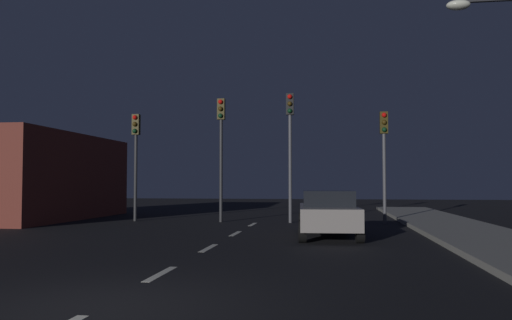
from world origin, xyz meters
TOP-DOWN VIEW (x-y plane):
  - ground_plane at (0.00, 7.00)m, footprint 80.00×80.00m
  - sidewalk_curb_right at (7.50, 7.00)m, footprint 3.00×40.00m
  - lane_stripe_second at (0.00, 2.60)m, footprint 0.16×1.60m
  - lane_stripe_third at (0.00, 6.40)m, footprint 0.16×1.60m
  - lane_stripe_fourth at (0.00, 10.20)m, footprint 0.16×1.60m
  - lane_stripe_fifth at (0.00, 14.00)m, footprint 0.16×1.60m
  - traffic_signal_far_left at (-5.36, 15.04)m, footprint 0.32×0.38m
  - traffic_signal_center_left at (-1.53, 15.04)m, footprint 0.32×0.38m
  - traffic_signal_center_right at (1.43, 15.04)m, footprint 0.32×0.38m
  - traffic_signal_far_right at (5.29, 15.04)m, footprint 0.32×0.38m
  - car_stopped_ahead at (3.01, 9.64)m, footprint 2.03×4.59m
  - storefront_left at (-10.61, 15.68)m, footprint 5.22×9.78m

SIDE VIEW (x-z plane):
  - ground_plane at x=0.00m, z-range 0.00..0.00m
  - lane_stripe_second at x=0.00m, z-range 0.00..0.01m
  - lane_stripe_third at x=0.00m, z-range 0.00..0.01m
  - lane_stripe_fourth at x=0.00m, z-range 0.00..0.01m
  - lane_stripe_fifth at x=0.00m, z-range 0.00..0.01m
  - sidewalk_curb_right at x=7.50m, z-range 0.00..0.15m
  - car_stopped_ahead at x=3.01m, z-range 0.03..1.45m
  - storefront_left at x=-10.61m, z-range 0.00..3.89m
  - traffic_signal_far_right at x=5.29m, z-range 0.94..5.53m
  - traffic_signal_far_left at x=-5.36m, z-range 0.95..5.64m
  - traffic_signal_center_left at x=-1.53m, z-range 1.04..6.32m
  - traffic_signal_center_right at x=1.43m, z-range 1.06..6.50m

